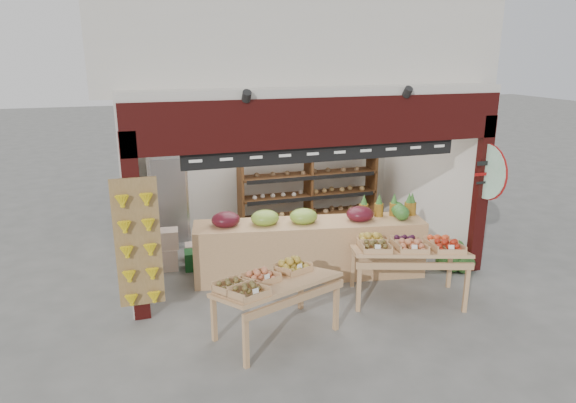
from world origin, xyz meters
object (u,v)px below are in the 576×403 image
(refrigerator, at_px, (168,197))
(back_shelving, at_px, (309,177))
(display_table_right, at_px, (409,248))
(watermelon_pile, at_px, (455,259))
(cardboard_stack, at_px, (179,253))
(mid_counter, at_px, (309,246))
(display_table_left, at_px, (267,283))

(refrigerator, bearing_deg, back_shelving, -0.28)
(back_shelving, height_order, refrigerator, refrigerator)
(display_table_right, relative_size, watermelon_pile, 2.85)
(cardboard_stack, bearing_deg, mid_counter, -26.49)
(refrigerator, relative_size, mid_counter, 0.48)
(back_shelving, xyz_separation_m, display_table_right, (0.34, -3.43, -0.30))
(back_shelving, xyz_separation_m, mid_counter, (-0.77, -2.19, -0.61))
(display_table_left, relative_size, watermelon_pile, 2.70)
(cardboard_stack, height_order, mid_counter, mid_counter)
(back_shelving, relative_size, display_table_left, 1.66)
(back_shelving, relative_size, cardboard_stack, 2.87)
(back_shelving, height_order, display_table_right, back_shelving)
(back_shelving, distance_m, watermelon_pile, 3.34)
(mid_counter, relative_size, watermelon_pile, 5.90)
(back_shelving, bearing_deg, watermelon_pile, -57.40)
(cardboard_stack, relative_size, watermelon_pile, 1.56)
(cardboard_stack, relative_size, display_table_right, 0.55)
(cardboard_stack, relative_size, display_table_left, 0.58)
(back_shelving, height_order, cardboard_stack, back_shelving)
(mid_counter, xyz_separation_m, watermelon_pile, (2.50, -0.51, -0.35))
(refrigerator, distance_m, mid_counter, 3.09)
(back_shelving, relative_size, display_table_right, 1.57)
(back_shelving, distance_m, display_table_right, 3.46)
(mid_counter, relative_size, display_table_left, 2.19)
(display_table_left, bearing_deg, refrigerator, 102.93)
(display_table_left, relative_size, display_table_right, 0.95)
(display_table_right, bearing_deg, display_table_left, -170.24)
(refrigerator, bearing_deg, watermelon_pile, -30.03)
(refrigerator, xyz_separation_m, mid_counter, (2.06, -2.26, -0.41))
(cardboard_stack, bearing_deg, back_shelving, 22.84)
(refrigerator, height_order, display_table_right, refrigerator)
(refrigerator, height_order, cardboard_stack, refrigerator)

